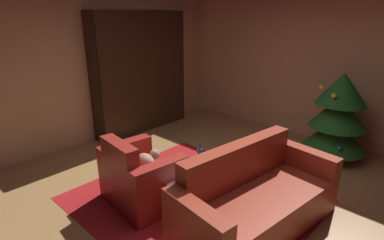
{
  "coord_description": "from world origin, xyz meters",
  "views": [
    {
      "loc": [
        2.19,
        -2.69,
        2.26
      ],
      "look_at": [
        -0.38,
        0.07,
        0.93
      ],
      "focal_mm": 28.68,
      "sensor_mm": 36.0,
      "label": 1
    }
  ],
  "objects": [
    {
      "name": "wall_left",
      "position": [
        -2.81,
        0.0,
        1.28
      ],
      "size": [
        0.06,
        5.84,
        2.56
      ],
      "primitive_type": "cube",
      "color": "tan",
      "rests_on": "ground"
    },
    {
      "name": "bottle_on_table",
      "position": [
        -0.07,
        -0.12,
        0.57
      ],
      "size": [
        0.07,
        0.07,
        0.32
      ],
      "color": "navy",
      "rests_on": "coffee_table"
    },
    {
      "name": "armchair_red",
      "position": [
        -0.55,
        -0.68,
        0.32
      ],
      "size": [
        1.03,
        0.83,
        0.88
      ],
      "color": "maroon",
      "rests_on": "ground"
    },
    {
      "name": "ground_plane",
      "position": [
        0.0,
        0.0,
        0.0
      ],
      "size": [
        6.87,
        6.87,
        0.0
      ],
      "primitive_type": "plane",
      "color": "#9E7343"
    },
    {
      "name": "bookshelf_unit",
      "position": [
        -2.56,
        1.1,
        1.14
      ],
      "size": [
        0.35,
        2.03,
        2.3
      ],
      "color": "black",
      "rests_on": "ground"
    },
    {
      "name": "area_rug",
      "position": [
        -0.08,
        -0.23,
        0.0
      ],
      "size": [
        2.73,
        2.45,
        0.01
      ],
      "primitive_type": "cube",
      "color": "maroon",
      "rests_on": "ground"
    },
    {
      "name": "book_stack_on_table",
      "position": [
        0.04,
        -0.26,
        0.5
      ],
      "size": [
        0.23,
        0.19,
        0.1
      ],
      "color": "#2E558F",
      "rests_on": "coffee_table"
    },
    {
      "name": "wall_back",
      "position": [
        0.0,
        2.89,
        1.28
      ],
      "size": [
        5.68,
        0.06,
        2.56
      ],
      "primitive_type": "cube",
      "color": "tan",
      "rests_on": "ground"
    },
    {
      "name": "decorated_tree",
      "position": [
        0.75,
        2.25,
        0.73
      ],
      "size": [
        0.97,
        0.97,
        1.4
      ],
      "color": "brown",
      "rests_on": "ground"
    },
    {
      "name": "coffee_table",
      "position": [
        -0.0,
        -0.32,
        0.41
      ],
      "size": [
        0.77,
        0.77,
        0.44
      ],
      "color": "black",
      "rests_on": "ground"
    },
    {
      "name": "couch_red",
      "position": [
        0.74,
        -0.12,
        0.31
      ],
      "size": [
        1.06,
        2.04,
        0.9
      ],
      "color": "maroon",
      "rests_on": "ground"
    }
  ]
}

